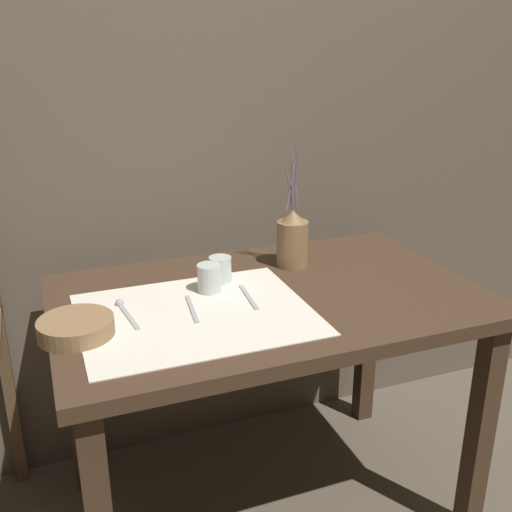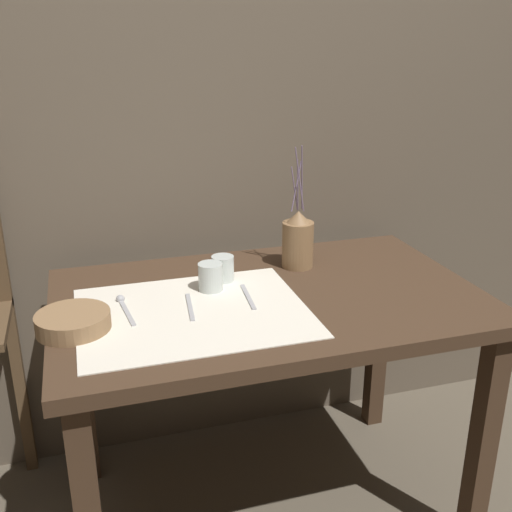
{
  "view_description": "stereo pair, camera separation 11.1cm",
  "coord_description": "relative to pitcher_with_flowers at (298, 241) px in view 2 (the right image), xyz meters",
  "views": [
    {
      "loc": [
        -0.59,
        -1.45,
        1.45
      ],
      "look_at": [
        -0.04,
        0.0,
        0.88
      ],
      "focal_mm": 42.0,
      "sensor_mm": 36.0,
      "label": 1
    },
    {
      "loc": [
        -0.49,
        -1.49,
        1.45
      ],
      "look_at": [
        -0.04,
        0.0,
        0.88
      ],
      "focal_mm": 42.0,
      "sensor_mm": 36.0,
      "label": 2
    }
  ],
  "objects": [
    {
      "name": "fork_outer",
      "position": [
        -0.22,
        -0.19,
        -0.08
      ],
      "size": [
        0.03,
        0.17,
        0.0
      ],
      "color": "#A8A8AD",
      "rests_on": "wooden_table"
    },
    {
      "name": "glass_tumbler_far",
      "position": [
        -0.26,
        -0.05,
        -0.04
      ],
      "size": [
        0.07,
        0.07,
        0.08
      ],
      "color": "silver",
      "rests_on": "wooden_table"
    },
    {
      "name": "pitcher_with_flowers",
      "position": [
        0.0,
        0.0,
        0.0
      ],
      "size": [
        0.1,
        0.1,
        0.39
      ],
      "color": "olive",
      "rests_on": "wooden_table"
    },
    {
      "name": "linen_cloth",
      "position": [
        -0.39,
        -0.24,
        -0.08
      ],
      "size": [
        0.6,
        0.49,
        0.0
      ],
      "color": "silver",
      "rests_on": "wooden_table"
    },
    {
      "name": "stone_wall_back",
      "position": [
        -0.16,
        0.31,
        0.36
      ],
      "size": [
        7.0,
        0.06,
        2.4
      ],
      "color": "brown",
      "rests_on": "ground_plane"
    },
    {
      "name": "ground_plane",
      "position": [
        -0.16,
        -0.18,
        -0.84
      ],
      "size": [
        12.0,
        12.0,
        0.0
      ],
      "primitive_type": "plane",
      "color": "brown"
    },
    {
      "name": "wooden_table",
      "position": [
        -0.16,
        -0.18,
        -0.19
      ],
      "size": [
        1.21,
        0.76,
        0.76
      ],
      "color": "#422D1E",
      "rests_on": "ground_plane"
    },
    {
      "name": "glass_tumbler_near",
      "position": [
        -0.31,
        -0.11,
        -0.04
      ],
      "size": [
        0.07,
        0.07,
        0.08
      ],
      "color": "silver",
      "rests_on": "wooden_table"
    },
    {
      "name": "fork_inner",
      "position": [
        -0.39,
        -0.21,
        -0.08
      ],
      "size": [
        0.03,
        0.17,
        0.0
      ],
      "color": "#A8A8AD",
      "rests_on": "wooden_table"
    },
    {
      "name": "wooden_bowl",
      "position": [
        -0.69,
        -0.25,
        -0.06
      ],
      "size": [
        0.19,
        0.19,
        0.05
      ],
      "color": "#8E6B47",
      "rests_on": "wooden_table"
    },
    {
      "name": "spoon_inner",
      "position": [
        -0.56,
        -0.14,
        -0.08
      ],
      "size": [
        0.04,
        0.18,
        0.02
      ],
      "color": "#A8A8AD",
      "rests_on": "wooden_table"
    }
  ]
}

